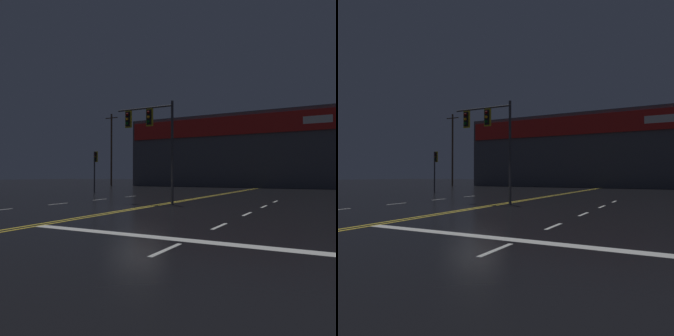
# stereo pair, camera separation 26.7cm
# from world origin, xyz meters

# --- Properties ---
(ground_plane) EXTENTS (200.00, 200.00, 0.00)m
(ground_plane) POSITION_xyz_m (0.00, 0.00, 0.00)
(ground_plane) COLOR black
(road_markings) EXTENTS (15.53, 60.00, 0.01)m
(road_markings) POSITION_xyz_m (1.04, -1.21, 0.00)
(road_markings) COLOR gold
(road_markings) RESTS_ON ground
(traffic_signal_median) EXTENTS (3.63, 0.36, 5.64)m
(traffic_signal_median) POSITION_xyz_m (-0.85, 2.48, 4.28)
(traffic_signal_median) COLOR #38383D
(traffic_signal_median) RESTS_ON ground
(traffic_signal_corner_northwest) EXTENTS (0.42, 0.36, 3.82)m
(traffic_signal_corner_northwest) POSITION_xyz_m (-11.52, 10.73, 2.81)
(traffic_signal_corner_northwest) COLOR #38383D
(traffic_signal_corner_northwest) RESTS_ON ground
(building_backdrop) EXTENTS (38.40, 10.23, 9.91)m
(building_backdrop) POSITION_xyz_m (0.00, 33.85, 4.97)
(building_backdrop) COLOR #4C4C51
(building_backdrop) RESTS_ON ground
(utility_pole_row) EXTENTS (46.20, 0.26, 10.99)m
(utility_pole_row) POSITION_xyz_m (-1.00, 27.15, 5.45)
(utility_pole_row) COLOR #4C3828
(utility_pole_row) RESTS_ON ground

